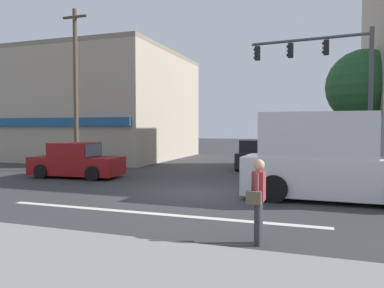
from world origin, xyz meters
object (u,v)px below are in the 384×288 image
street_tree (364,87)px  utility_pole_near_left (76,88)px  sedan_crossing_leftbound (256,156)px  pedestrian_foreground_with_bag (258,196)px  sedan_crossing_rightbound (76,162)px  traffic_light_mast (336,78)px  box_truck_crossing_center (328,160)px

street_tree → utility_pole_near_left: bearing=-172.0°
sedan_crossing_leftbound → pedestrian_foreground_with_bag: bearing=-80.4°
sedan_crossing_rightbound → pedestrian_foreground_with_bag: bearing=-37.1°
traffic_light_mast → box_truck_crossing_center: 5.00m
street_tree → sedan_crossing_leftbound: size_ratio=1.38×
street_tree → box_truck_crossing_center: street_tree is taller
pedestrian_foreground_with_bag → sedan_crossing_rightbound: bearing=142.9°
sedan_crossing_leftbound → box_truck_crossing_center: box_truck_crossing_center is taller
sedan_crossing_rightbound → pedestrian_foreground_with_bag: 11.78m
street_tree → sedan_crossing_rightbound: bearing=-161.5°
sedan_crossing_rightbound → box_truck_crossing_center: bearing=-10.0°
sedan_crossing_leftbound → sedan_crossing_rightbound: size_ratio=0.99×
pedestrian_foreground_with_bag → utility_pole_near_left: bearing=139.8°
utility_pole_near_left → sedan_crossing_rightbound: bearing=-54.0°
traffic_light_mast → box_truck_crossing_center: bearing=-94.5°
traffic_light_mast → street_tree: bearing=58.5°
utility_pole_near_left → box_truck_crossing_center: (12.32, -4.07, -3.09)m
pedestrian_foreground_with_bag → traffic_light_mast: bearing=79.8°
street_tree → utility_pole_near_left: utility_pole_near_left is taller
sedan_crossing_leftbound → utility_pole_near_left: bearing=-154.6°
sedan_crossing_rightbound → traffic_light_mast: bearing=10.6°
sedan_crossing_leftbound → sedan_crossing_rightbound: same height
sedan_crossing_leftbound → pedestrian_foreground_with_bag: pedestrian_foreground_with_bag is taller
traffic_light_mast → box_truck_crossing_center: traffic_light_mast is taller
utility_pole_near_left → sedan_crossing_rightbound: 4.51m
traffic_light_mast → box_truck_crossing_center: size_ratio=1.10×
sedan_crossing_leftbound → pedestrian_foreground_with_bag: 13.61m
sedan_crossing_leftbound → sedan_crossing_rightbound: 9.53m
street_tree → pedestrian_foreground_with_bag: bearing=-104.5°
street_tree → sedan_crossing_rightbound: street_tree is taller
utility_pole_near_left → sedan_crossing_rightbound: (1.58, -2.18, -3.63)m
street_tree → pedestrian_foreground_with_bag: street_tree is taller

